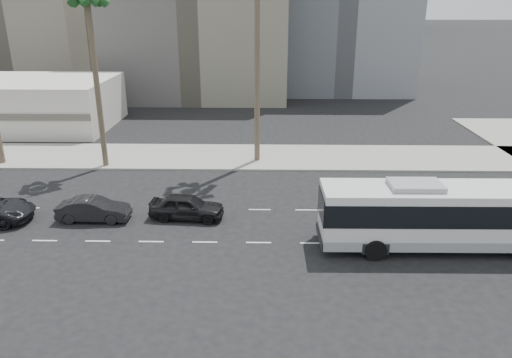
{
  "coord_description": "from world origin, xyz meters",
  "views": [
    {
      "loc": [
        -2.69,
        -23.73,
        12.59
      ],
      "look_at": [
        -3.22,
        4.0,
        2.3
      ],
      "focal_mm": 33.66,
      "sensor_mm": 36.0,
      "label": 1
    }
  ],
  "objects_px": {
    "city_bus": "(444,214)",
    "palm_mid": "(87,0)",
    "car_a": "(187,207)",
    "car_b": "(94,209)"
  },
  "relations": [
    {
      "from": "car_a",
      "to": "city_bus",
      "type": "bearing_deg",
      "value": -98.56
    },
    {
      "from": "city_bus",
      "to": "palm_mid",
      "type": "distance_m",
      "value": 28.09
    },
    {
      "from": "palm_mid",
      "to": "car_b",
      "type": "bearing_deg",
      "value": -76.21
    },
    {
      "from": "car_a",
      "to": "palm_mid",
      "type": "height_order",
      "value": "palm_mid"
    },
    {
      "from": "city_bus",
      "to": "car_a",
      "type": "bearing_deg",
      "value": 166.04
    },
    {
      "from": "city_bus",
      "to": "car_b",
      "type": "distance_m",
      "value": 20.22
    },
    {
      "from": "car_b",
      "to": "car_a",
      "type": "bearing_deg",
      "value": -85.77
    },
    {
      "from": "car_a",
      "to": "palm_mid",
      "type": "distance_m",
      "value": 17.35
    },
    {
      "from": "car_b",
      "to": "palm_mid",
      "type": "distance_m",
      "value": 15.84
    },
    {
      "from": "palm_mid",
      "to": "city_bus",
      "type": "bearing_deg",
      "value": -30.32
    }
  ]
}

